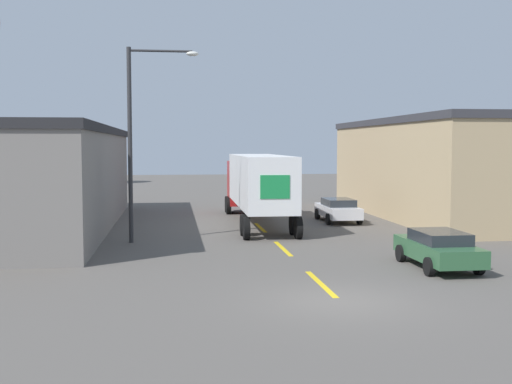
% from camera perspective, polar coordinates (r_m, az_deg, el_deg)
% --- Properties ---
extents(ground_plane, '(160.00, 160.00, 0.00)m').
position_cam_1_polar(ground_plane, '(18.60, 7.45, -9.61)').
color(ground_plane, '#56514C').
extents(road_centerline, '(0.20, 18.05, 0.01)m').
position_cam_1_polar(road_centerline, '(27.62, 2.40, -5.04)').
color(road_centerline, gold).
rests_on(road_centerline, ground_plane).
extents(warehouse_right, '(9.78, 20.58, 6.06)m').
position_cam_1_polar(warehouse_right, '(41.67, 17.18, 2.08)').
color(warehouse_right, tan).
rests_on(warehouse_right, ground_plane).
extents(semi_truck, '(2.94, 14.31, 3.88)m').
position_cam_1_polar(semi_truck, '(36.18, 0.08, 0.92)').
color(semi_truck, '#B21919').
rests_on(semi_truck, ground_plane).
extents(parked_car_right_near, '(1.99, 4.41, 1.35)m').
position_cam_1_polar(parked_car_right_near, '(24.10, 15.89, -4.80)').
color(parked_car_right_near, '#2D5B38').
rests_on(parked_car_right_near, ground_plane).
extents(parked_car_right_far, '(1.99, 4.41, 1.35)m').
position_cam_1_polar(parked_car_right_far, '(37.35, 7.30, -1.54)').
color(parked_car_right_far, silver).
rests_on(parked_car_right_far, ground_plane).
extents(street_lamp, '(3.21, 0.32, 8.80)m').
position_cam_1_polar(street_lamp, '(29.49, -10.42, 5.47)').
color(street_lamp, '#2D2D30').
rests_on(street_lamp, ground_plane).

